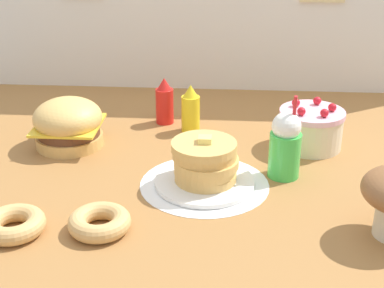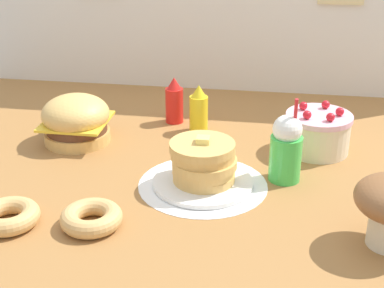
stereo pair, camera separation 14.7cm
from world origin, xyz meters
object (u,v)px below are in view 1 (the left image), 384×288
object	(u,v)px
ketchup_bottle	(165,102)
donut_chocolate	(99,222)
burger	(68,124)
cream_soda_cup	(285,145)
mustard_bottle	(191,110)
pancake_stack	(205,165)
donut_pink_glaze	(14,224)
layer_cake	(311,128)

from	to	relation	value
ketchup_bottle	donut_chocolate	size ratio (longest dim) A/B	1.08
burger	cream_soda_cup	size ratio (longest dim) A/B	0.88
mustard_bottle	burger	bearing A→B (deg)	-159.02
pancake_stack	cream_soda_cup	world-z (taller)	cream_soda_cup
pancake_stack	mustard_bottle	xyz separation A→B (m)	(-0.08, 0.47, 0.02)
pancake_stack	donut_pink_glaze	distance (m)	0.65
donut_pink_glaze	mustard_bottle	bearing A→B (deg)	59.92
layer_cake	ketchup_bottle	xyz separation A→B (m)	(-0.60, 0.21, 0.02)
burger	cream_soda_cup	world-z (taller)	cream_soda_cup
donut_pink_glaze	burger	bearing A→B (deg)	90.23
pancake_stack	donut_chocolate	bearing A→B (deg)	-134.30
pancake_stack	donut_chocolate	distance (m)	0.43
pancake_stack	layer_cake	bearing A→B (deg)	40.74
pancake_stack	donut_pink_glaze	xyz separation A→B (m)	(-0.55, -0.34, -0.04)
burger	ketchup_bottle	distance (m)	0.44
burger	mustard_bottle	distance (m)	0.50
pancake_stack	ketchup_bottle	xyz separation A→B (m)	(-0.20, 0.56, 0.02)
layer_cake	pancake_stack	bearing A→B (deg)	-139.26
burger	ketchup_bottle	size ratio (longest dim) A/B	1.33
ketchup_bottle	mustard_bottle	distance (m)	0.15
ketchup_bottle	donut_chocolate	world-z (taller)	ketchup_bottle
burger	layer_cake	distance (m)	0.96
pancake_stack	mustard_bottle	world-z (taller)	mustard_bottle
mustard_bottle	donut_chocolate	distance (m)	0.81
pancake_stack	ketchup_bottle	size ratio (longest dim) A/B	1.70
pancake_stack	cream_soda_cup	distance (m)	0.29
layer_cake	cream_soda_cup	size ratio (longest dim) A/B	0.83
donut_pink_glaze	cream_soda_cup	bearing A→B (deg)	27.09
burger	cream_soda_cup	xyz separation A→B (m)	(0.83, -0.20, 0.03)
cream_soda_cup	donut_pink_glaze	size ratio (longest dim) A/B	1.61
layer_cake	donut_chocolate	xyz separation A→B (m)	(-0.70, -0.65, -0.05)
layer_cake	donut_pink_glaze	bearing A→B (deg)	-144.40
mustard_bottle	cream_soda_cup	bearing A→B (deg)	-46.92
mustard_bottle	donut_chocolate	size ratio (longest dim) A/B	1.08
cream_soda_cup	donut_chocolate	xyz separation A→B (m)	(-0.58, -0.39, -0.09)
burger	donut_chocolate	bearing A→B (deg)	-66.96
donut_chocolate	pancake_stack	bearing A→B (deg)	45.70
layer_cake	cream_soda_cup	bearing A→B (deg)	-115.67
ketchup_bottle	donut_pink_glaze	xyz separation A→B (m)	(-0.35, -0.89, -0.06)
pancake_stack	layer_cake	size ratio (longest dim) A/B	1.36
ketchup_bottle	donut_pink_glaze	size ratio (longest dim) A/B	1.08
cream_soda_cup	donut_pink_glaze	xyz separation A→B (m)	(-0.83, -0.42, -0.09)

